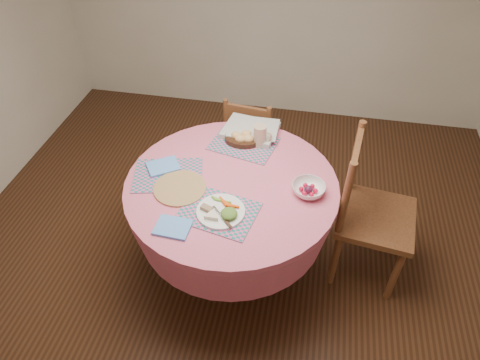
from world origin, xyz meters
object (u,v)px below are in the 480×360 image
object	(u,v)px
chair_right	(368,210)
dinner_plate	(222,211)
wicker_trivet	(180,188)
bread_bowl	(243,138)
fruit_bowl	(308,189)
dining_table	(232,206)
chair_back	(251,140)
latte_mug	(260,136)

from	to	relation	value
chair_right	dinner_plate	size ratio (longest dim) A/B	3.92
wicker_trivet	bread_bowl	bearing A→B (deg)	61.68
wicker_trivet	fruit_bowl	world-z (taller)	fruit_bowl
wicker_trivet	dinner_plate	distance (m)	0.31
dinner_plate	bread_bowl	distance (m)	0.64
dining_table	dinner_plate	world-z (taller)	dinner_plate
chair_back	wicker_trivet	size ratio (longest dim) A/B	2.80
bread_bowl	latte_mug	size ratio (longest dim) A/B	1.63
chair_right	wicker_trivet	xyz separation A→B (m)	(-1.09, -0.25, 0.22)
dinner_plate	fruit_bowl	xyz separation A→B (m)	(0.44, 0.25, 0.01)
wicker_trivet	fruit_bowl	bearing A→B (deg)	8.33
dining_table	wicker_trivet	size ratio (longest dim) A/B	4.13
dining_table	fruit_bowl	xyz separation A→B (m)	(0.44, -0.00, 0.22)
chair_back	latte_mug	distance (m)	0.61
dining_table	chair_back	bearing A→B (deg)	91.64
dining_table	latte_mug	size ratio (longest dim) A/B	8.77
chair_right	fruit_bowl	distance (m)	0.47
chair_back	dinner_plate	xyz separation A→B (m)	(0.02, -1.08, 0.33)
dining_table	latte_mug	distance (m)	0.48
dinner_plate	fruit_bowl	distance (m)	0.51
dining_table	latte_mug	xyz separation A→B (m)	(0.11, 0.38, 0.27)
dinner_plate	wicker_trivet	bearing A→B (deg)	152.18
latte_mug	chair_back	bearing A→B (deg)	106.06
dinner_plate	fruit_bowl	size ratio (longest dim) A/B	1.09
chair_back	bread_bowl	bearing A→B (deg)	99.06
dining_table	chair_back	distance (m)	0.84
dining_table	chair_right	world-z (taller)	chair_right
dinner_plate	bread_bowl	xyz separation A→B (m)	(-0.01, 0.64, 0.01)
chair_right	chair_back	xyz separation A→B (m)	(-0.84, 0.68, -0.10)
chair_back	wicker_trivet	distance (m)	1.02
latte_mug	fruit_bowl	bearing A→B (deg)	-48.77
dinner_plate	latte_mug	bearing A→B (deg)	80.46
chair_back	fruit_bowl	size ratio (longest dim) A/B	3.49
bread_bowl	dining_table	bearing A→B (deg)	-88.66
chair_right	dinner_plate	bearing A→B (deg)	123.83
chair_back	latte_mug	size ratio (longest dim) A/B	5.93
latte_mug	dining_table	bearing A→B (deg)	-105.60
dining_table	bread_bowl	size ratio (longest dim) A/B	5.39
chair_back	fruit_bowl	xyz separation A→B (m)	(0.46, -0.83, 0.34)
fruit_bowl	chair_back	bearing A→B (deg)	119.13
chair_back	dining_table	bearing A→B (deg)	98.79
latte_mug	dinner_plate	bearing A→B (deg)	-99.54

